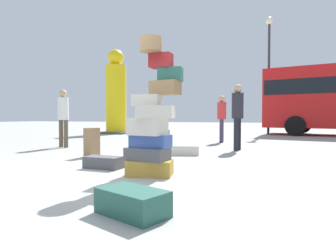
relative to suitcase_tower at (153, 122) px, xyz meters
name	(u,v)px	position (x,y,z in m)	size (l,w,h in m)	color
ground_plane	(107,180)	(-0.47, -0.51, -0.79)	(80.00, 80.00, 0.00)	#9E9E99
suitcase_tower	(153,122)	(0.00, 0.00, 0.00)	(0.80, 0.69, 2.05)	#B28C33
suitcase_brown_right_side	(92,142)	(-2.05, 1.47, -0.48)	(0.21, 0.30, 0.63)	olive
suitcase_cream_foreground_near	(185,150)	(-0.22, 2.48, -0.69)	(0.64, 0.42, 0.21)	beige
suitcase_teal_behind_tower	(132,202)	(0.51, -1.71, -0.68)	(0.64, 0.37, 0.23)	#26594C
suitcase_charcoal_white_trunk	(104,162)	(-1.01, 0.27, -0.69)	(0.64, 0.31, 0.20)	#4C4C51
suitcase_slate_foreground_far	(161,145)	(-0.43, 1.48, -0.49)	(0.23, 0.40, 0.61)	gray
person_bearded_onlooker	(63,113)	(-3.93, 2.86, 0.18)	(0.33, 0.30, 1.64)	brown
person_tourist_with_camera	(238,111)	(0.83, 3.76, 0.23)	(0.30, 0.34, 1.71)	black
person_passerby_in_red	(222,115)	(0.06, 5.96, 0.15)	(0.30, 0.34, 1.58)	#3F334C
yellow_dummy_statue	(116,96)	(-5.93, 9.42, 1.13)	(1.47, 1.47, 4.32)	yellow
lamp_post	(269,57)	(1.49, 11.44, 3.01)	(0.36, 0.36, 5.77)	#333338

